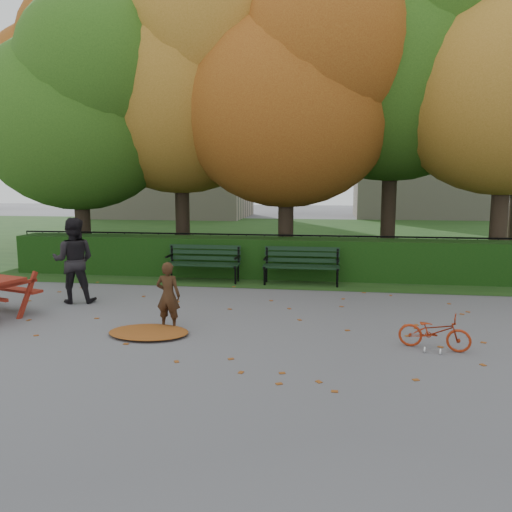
# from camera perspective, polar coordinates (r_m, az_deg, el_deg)

# --- Properties ---
(ground) EXTENTS (90.00, 90.00, 0.00)m
(ground) POSITION_cam_1_polar(r_m,az_deg,el_deg) (8.59, -3.68, -7.93)
(ground) COLOR slate
(ground) RESTS_ON ground
(grass_strip) EXTENTS (90.00, 90.00, 0.00)m
(grass_strip) POSITION_cam_1_polar(r_m,az_deg,el_deg) (22.25, 3.87, 2.20)
(grass_strip) COLOR #193813
(grass_strip) RESTS_ON ground
(building_left) EXTENTS (10.00, 7.00, 15.00)m
(building_left) POSITION_cam_1_polar(r_m,az_deg,el_deg) (36.07, -9.40, 16.44)
(building_left) COLOR #A79D85
(building_left) RESTS_ON ground
(building_right) EXTENTS (9.00, 6.00, 12.00)m
(building_right) POSITION_cam_1_polar(r_m,az_deg,el_deg) (36.77, 18.71, 13.60)
(building_right) COLOR #A79D85
(building_right) RESTS_ON ground
(hedge) EXTENTS (13.00, 0.90, 1.00)m
(hedge) POSITION_cam_1_polar(r_m,az_deg,el_deg) (12.82, 0.50, -0.16)
(hedge) COLOR black
(hedge) RESTS_ON ground
(iron_fence) EXTENTS (14.00, 0.04, 1.02)m
(iron_fence) POSITION_cam_1_polar(r_m,az_deg,el_deg) (13.60, 0.96, 0.49)
(iron_fence) COLOR black
(iron_fence) RESTS_ON ground
(tree_a) EXTENTS (5.88, 5.60, 7.48)m
(tree_a) POSITION_cam_1_polar(r_m,az_deg,el_deg) (15.44, -19.11, 15.82)
(tree_a) COLOR #2F2219
(tree_a) RESTS_ON ground
(tree_b) EXTENTS (6.72, 6.40, 8.79)m
(tree_b) POSITION_cam_1_polar(r_m,az_deg,el_deg) (15.67, -7.68, 19.35)
(tree_b) COLOR #2F2219
(tree_b) RESTS_ON ground
(tree_c) EXTENTS (6.30, 6.00, 8.00)m
(tree_c) POSITION_cam_1_polar(r_m,az_deg,el_deg) (14.25, 4.88, 18.13)
(tree_c) COLOR #2F2219
(tree_c) RESTS_ON ground
(tree_d) EXTENTS (7.14, 6.80, 9.58)m
(tree_d) POSITION_cam_1_polar(r_m,az_deg,el_deg) (15.84, 17.11, 21.09)
(tree_d) COLOR #2F2219
(tree_d) RESTS_ON ground
(tree_f) EXTENTS (6.93, 6.60, 9.19)m
(tree_f) POSITION_cam_1_polar(r_m,az_deg,el_deg) (19.71, -19.43, 17.54)
(tree_f) COLOR #2F2219
(tree_f) RESTS_ON ground
(bench_left) EXTENTS (1.80, 0.57, 0.88)m
(bench_left) POSITION_cam_1_polar(r_m,az_deg,el_deg) (12.29, -6.03, -0.49)
(bench_left) COLOR black
(bench_left) RESTS_ON ground
(bench_right) EXTENTS (1.80, 0.57, 0.88)m
(bench_right) POSITION_cam_1_polar(r_m,az_deg,el_deg) (11.93, 5.21, -0.75)
(bench_right) COLOR black
(bench_right) RESTS_ON ground
(leaf_pile) EXTENTS (1.47, 1.17, 0.09)m
(leaf_pile) POSITION_cam_1_polar(r_m,az_deg,el_deg) (8.24, -12.16, -8.49)
(leaf_pile) COLOR brown
(leaf_pile) RESTS_ON ground
(leaf_scatter) EXTENTS (9.00, 5.70, 0.01)m
(leaf_scatter) POSITION_cam_1_polar(r_m,az_deg,el_deg) (8.87, -3.27, -7.36)
(leaf_scatter) COLOR brown
(leaf_scatter) RESTS_ON ground
(child) EXTENTS (0.42, 0.29, 1.13)m
(child) POSITION_cam_1_polar(r_m,az_deg,el_deg) (8.38, -10.00, -4.47)
(child) COLOR #382112
(child) RESTS_ON ground
(adult) EXTENTS (0.97, 0.84, 1.72)m
(adult) POSITION_cam_1_polar(r_m,az_deg,el_deg) (10.67, -20.11, -0.47)
(adult) COLOR black
(adult) RESTS_ON ground
(bicycle) EXTENTS (1.07, 0.61, 0.53)m
(bicycle) POSITION_cam_1_polar(r_m,az_deg,el_deg) (7.78, 19.71, -8.13)
(bicycle) COLOR #9B290E
(bicycle) RESTS_ON ground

